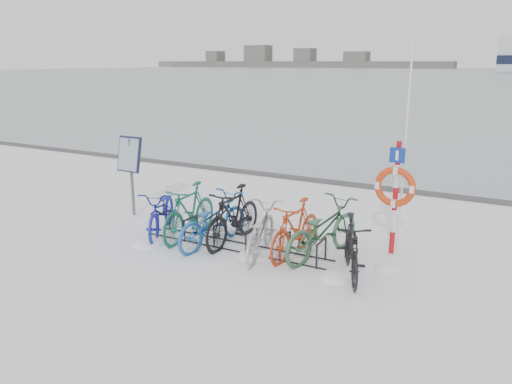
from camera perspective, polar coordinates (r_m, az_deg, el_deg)
name	(u,v)px	position (r m, az deg, el deg)	size (l,w,h in m)	color
ground	(236,247)	(9.94, -2.35, -6.31)	(900.00, 900.00, 0.00)	white
quay_edge	(337,183)	(15.06, 9.25, 1.04)	(400.00, 0.25, 0.10)	#3F3F42
bike_rack	(235,238)	(9.87, -2.36, -5.33)	(4.00, 0.48, 0.46)	black
info_board	(130,159)	(11.99, -14.23, 3.68)	(0.63, 0.25, 1.89)	#595B5E
lifebuoy_station	(395,187)	(9.53, 15.65, 0.55)	(0.76, 0.22, 3.93)	#AA0D12
shoreline	(286,62)	(296.44, 3.40, 14.56)	(180.00, 12.00, 9.50)	#474747
bike_0	(162,210)	(10.76, -10.69, -2.01)	(0.68, 1.96, 1.03)	#17209B
bike_1	(189,210)	(10.39, -7.61, -2.09)	(0.55, 1.94, 1.16)	#165E49
bike_2	(213,219)	(9.96, -4.96, -3.09)	(0.70, 2.00, 1.05)	#1C57A7
bike_3	(233,214)	(10.00, -2.62, -2.58)	(0.56, 1.98, 1.19)	black
bike_4	(260,229)	(9.42, 0.47, -4.30)	(0.66, 1.88, 0.99)	#A1A3A8
bike_5	(296,227)	(9.40, 4.56, -4.05)	(0.51, 1.82, 1.09)	#B83514
bike_6	(322,228)	(9.40, 7.58, -4.07)	(0.74, 2.13, 1.12)	#2E5B3D
bike_7	(352,246)	(8.65, 10.88, -6.09)	(0.50, 1.77, 1.06)	black
snow_drifts	(252,252)	(9.68, -0.45, -6.88)	(5.98, 1.94, 0.22)	white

